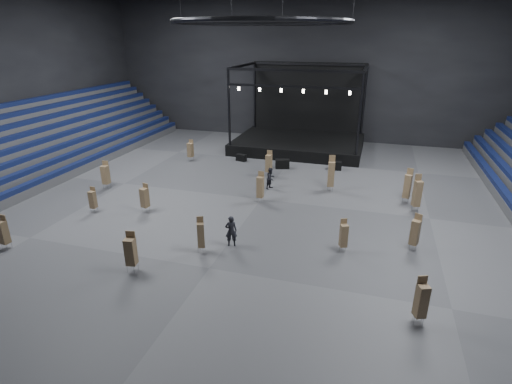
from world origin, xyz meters
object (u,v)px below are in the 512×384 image
(flight_case_left, at_px, (241,158))
(flight_case_mid, at_px, (282,164))
(chair_stack_7, at_px, (344,235))
(chair_stack_9, at_px, (415,232))
(chair_stack_1, at_px, (93,199))
(chair_stack_11, at_px, (106,174))
(chair_stack_8, at_px, (3,232))
(crew_member, at_px, (271,178))
(chair_stack_12, at_px, (131,251))
(chair_stack_4, at_px, (417,193))
(chair_stack_6, at_px, (190,150))
(chair_stack_0, at_px, (421,300))
(flight_case_right, at_px, (335,166))
(chair_stack_5, at_px, (145,197))
(stage, at_px, (300,135))
(man_center, at_px, (231,231))
(chair_stack_3, at_px, (269,163))
(chair_stack_13, at_px, (331,173))
(chair_stack_2, at_px, (408,186))
(chair_stack_10, at_px, (260,187))
(chair_stack_14, at_px, (201,234))

(flight_case_left, distance_m, flight_case_mid, 4.78)
(chair_stack_7, height_order, chair_stack_9, chair_stack_9)
(chair_stack_1, relative_size, chair_stack_11, 0.81)
(chair_stack_8, distance_m, crew_member, 19.42)
(chair_stack_12, bearing_deg, chair_stack_4, 29.65)
(chair_stack_9, distance_m, crew_member, 13.30)
(chair_stack_4, bearing_deg, chair_stack_7, -141.32)
(chair_stack_6, height_order, chair_stack_9, chair_stack_9)
(chair_stack_7, xyz_separation_m, chair_stack_8, (-19.69, -5.55, 0.05))
(chair_stack_0, bearing_deg, flight_case_right, 82.40)
(flight_case_left, distance_m, flight_case_right, 9.61)
(chair_stack_1, bearing_deg, chair_stack_9, -1.24)
(flight_case_right, bearing_deg, chair_stack_7, -82.14)
(chair_stack_0, relative_size, chair_stack_5, 1.09)
(chair_stack_8, xyz_separation_m, crew_member, (12.84, 14.56, -0.24))
(stage, height_order, chair_stack_9, stage)
(chair_stack_8, xyz_separation_m, man_center, (13.02, 4.30, -0.15))
(chair_stack_3, height_order, chair_stack_8, chair_stack_3)
(chair_stack_7, bearing_deg, chair_stack_9, -5.72)
(stage, bearing_deg, chair_stack_13, -68.58)
(flight_case_right, xyz_separation_m, chair_stack_0, (6.04, -21.21, 0.83))
(chair_stack_5, bearing_deg, chair_stack_9, 12.40)
(chair_stack_2, bearing_deg, flight_case_mid, 171.56)
(flight_case_left, xyz_separation_m, chair_stack_1, (-6.29, -15.23, 0.68))
(flight_case_mid, distance_m, crew_member, 5.65)
(chair_stack_7, bearing_deg, chair_stack_3, 98.21)
(chair_stack_10, height_order, man_center, chair_stack_10)
(chair_stack_8, bearing_deg, chair_stack_1, 80.91)
(chair_stack_6, relative_size, crew_member, 1.22)
(chair_stack_13, bearing_deg, chair_stack_7, -86.47)
(flight_case_right, relative_size, chair_stack_13, 0.40)
(flight_case_left, height_order, chair_stack_14, chair_stack_14)
(chair_stack_6, xyz_separation_m, chair_stack_8, (-2.89, -19.94, -0.03))
(chair_stack_13, distance_m, man_center, 12.08)
(stage, bearing_deg, chair_stack_0, -68.99)
(chair_stack_6, relative_size, chair_stack_9, 0.95)
(chair_stack_9, bearing_deg, chair_stack_10, -179.20)
(chair_stack_3, height_order, chair_stack_13, chair_stack_13)
(flight_case_mid, xyz_separation_m, chair_stack_12, (-3.77, -20.14, 0.81))
(chair_stack_4, xyz_separation_m, chair_stack_13, (-6.51, 2.28, 0.10))
(flight_case_left, xyz_separation_m, chair_stack_8, (-7.92, -21.34, 0.80))
(chair_stack_6, bearing_deg, chair_stack_0, -36.88)
(flight_case_right, xyz_separation_m, chair_stack_1, (-15.90, -15.09, 0.62))
(stage, relative_size, man_center, 7.00)
(chair_stack_12, xyz_separation_m, chair_stack_14, (2.78, 3.02, -0.10))
(chair_stack_11, bearing_deg, chair_stack_13, 8.23)
(chair_stack_6, xyz_separation_m, chair_stack_11, (-3.36, -9.38, 0.09))
(chair_stack_7, distance_m, chair_stack_14, 8.50)
(chair_stack_5, height_order, crew_member, chair_stack_5)
(stage, relative_size, flight_case_right, 11.53)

